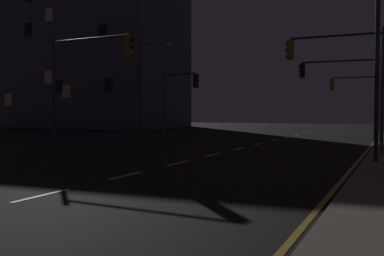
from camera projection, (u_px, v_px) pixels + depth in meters
The scene contains 11 objects.
ground_plane at pixel (217, 154), 23.42m from camera, with size 112.00×112.00×0.00m, color black.
lane_markings_center at pixel (239, 149), 26.63m from camera, with size 0.14×50.00×0.01m.
lane_edge_line at pixel (367, 151), 25.40m from camera, with size 0.14×53.00×0.01m.
traffic_light_far_center at pixel (339, 66), 22.43m from camera, with size 4.54×0.56×5.70m.
traffic_light_far_left at pixel (179, 92), 34.00m from camera, with size 2.96×0.56×4.93m.
traffic_light_near_left at pixel (362, 91), 38.50m from camera, with size 4.80×0.35×4.87m.
traffic_light_overhead_east at pixel (86, 69), 22.55m from camera, with size 4.89×0.80×5.69m.
traffic_light_mid_left at pixel (343, 81), 30.76m from camera, with size 5.19×0.40×5.38m.
street_lamp_across_street at pixel (146, 80), 32.55m from camera, with size 1.96×1.54×6.81m.
street_lamp_far_end at pixel (369, 42), 18.79m from camera, with size 2.09×1.55×7.68m.
building_distant at pixel (93, 51), 62.15m from camera, with size 21.94×13.23×19.56m.
Camera 1 is at (8.16, -4.42, 2.12)m, focal length 45.22 mm.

